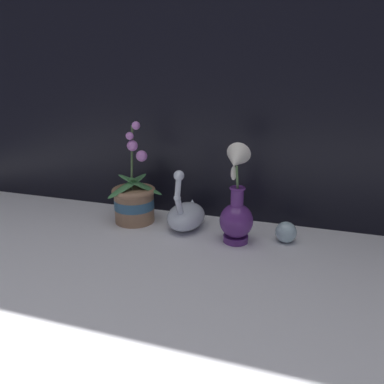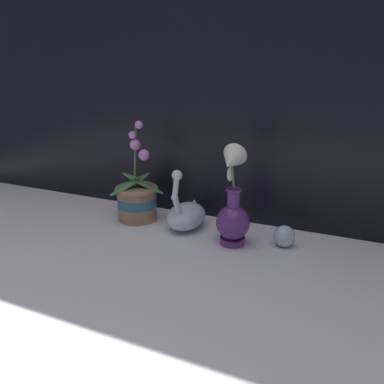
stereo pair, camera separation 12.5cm
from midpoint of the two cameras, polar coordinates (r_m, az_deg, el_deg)
ground_plane at (r=1.17m, az=2.08°, el=-8.19°), size 2.80×2.80×0.00m
window_backdrop at (r=1.32m, az=7.23°, el=21.46°), size 2.80×0.03×1.20m
orchid_potted_plant at (r=1.35m, az=-5.74°, el=-0.92°), size 0.18×0.19×0.36m
swan_figurine at (r=1.28m, az=1.92°, el=-3.43°), size 0.12×0.20×0.22m
blue_vase at (r=1.15m, az=9.32°, el=-2.77°), size 0.11×0.14×0.32m
glass_sphere at (r=1.20m, az=16.79°, el=-6.52°), size 0.07×0.07×0.07m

